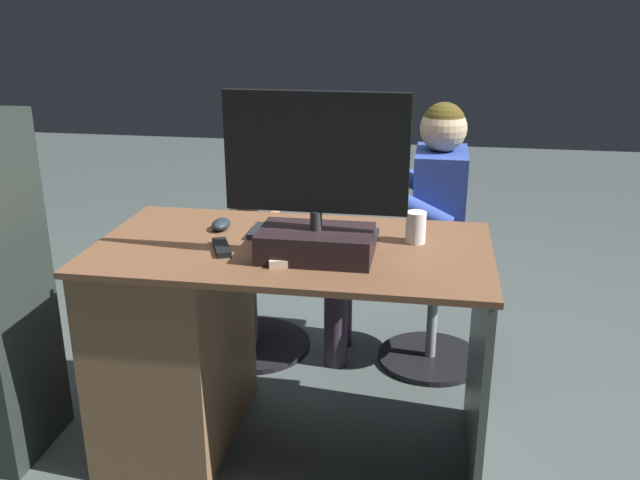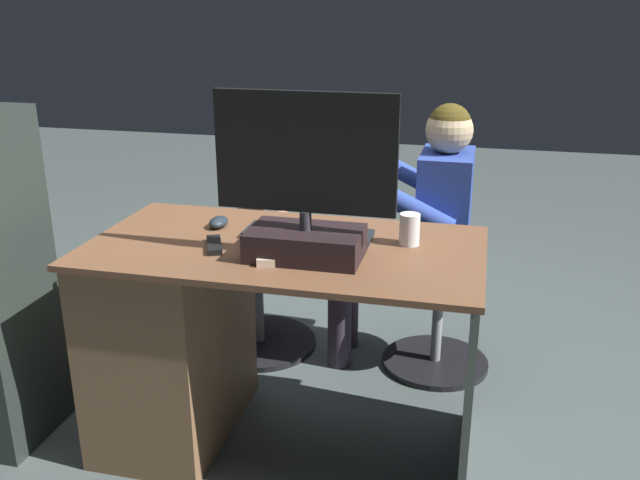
% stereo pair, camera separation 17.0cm
% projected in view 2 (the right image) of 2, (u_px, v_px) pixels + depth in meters
% --- Properties ---
extents(ground_plane, '(10.00, 10.00, 0.00)m').
position_uv_depth(ground_plane, '(310.00, 394.00, 2.73)').
color(ground_plane, '#444F4E').
extents(desk, '(1.26, 0.68, 0.74)m').
position_uv_depth(desk, '(194.00, 332.00, 2.39)').
color(desk, brown).
rests_on(desk, ground_plane).
extents(monitor, '(0.54, 0.21, 0.50)m').
position_uv_depth(monitor, '(305.00, 204.00, 2.04)').
color(monitor, black).
rests_on(monitor, desk).
extents(keyboard, '(0.42, 0.14, 0.02)m').
position_uv_depth(keyboard, '(308.00, 234.00, 2.27)').
color(keyboard, black).
rests_on(keyboard, desk).
extents(computer_mouse, '(0.06, 0.10, 0.04)m').
position_uv_depth(computer_mouse, '(219.00, 222.00, 2.36)').
color(computer_mouse, '#1F2A32').
rests_on(computer_mouse, desk).
extents(cup, '(0.06, 0.06, 0.10)m').
position_uv_depth(cup, '(410.00, 229.00, 2.18)').
color(cup, white).
rests_on(cup, desk).
extents(tv_remote, '(0.10, 0.15, 0.02)m').
position_uv_depth(tv_remote, '(214.00, 245.00, 2.17)').
color(tv_remote, black).
rests_on(tv_remote, desk).
extents(notebook_binder, '(0.29, 0.35, 0.02)m').
position_uv_depth(notebook_binder, '(295.00, 246.00, 2.15)').
color(notebook_binder, beige).
rests_on(notebook_binder, desk).
extents(office_chair_teddy, '(0.51, 0.51, 0.46)m').
position_uv_depth(office_chair_teddy, '(258.00, 294.00, 3.04)').
color(office_chair_teddy, black).
rests_on(office_chair_teddy, ground_plane).
extents(teddy_bear, '(0.23, 0.23, 0.32)m').
position_uv_depth(teddy_bear, '(257.00, 219.00, 2.94)').
color(teddy_bear, '#8D6752').
rests_on(teddy_bear, office_chair_teddy).
extents(visitor_chair, '(0.45, 0.45, 0.46)m').
position_uv_depth(visitor_chair, '(438.00, 308.00, 2.87)').
color(visitor_chair, black).
rests_on(visitor_chair, ground_plane).
extents(person, '(0.55, 0.48, 1.11)m').
position_uv_depth(person, '(419.00, 218.00, 2.76)').
color(person, '#2C4398').
rests_on(person, ground_plane).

